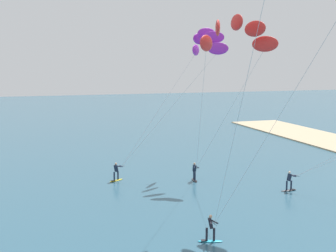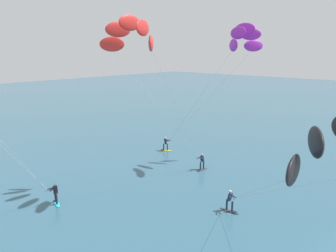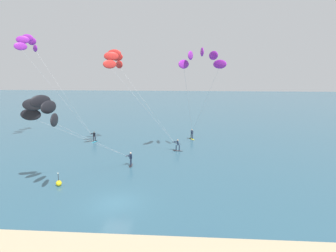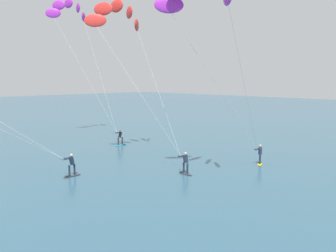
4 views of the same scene
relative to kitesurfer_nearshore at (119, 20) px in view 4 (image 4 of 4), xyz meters
The scene contains 2 objects.
kitesurfer_nearshore is the anchor object (origin of this frame).
kitesurfer_mid_water 14.45m from the kitesurfer_nearshore, 165.87° to the left, with size 10.54×5.60×16.36m.
Camera 4 is at (24.51, -5.16, 7.26)m, focal length 42.01 mm.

